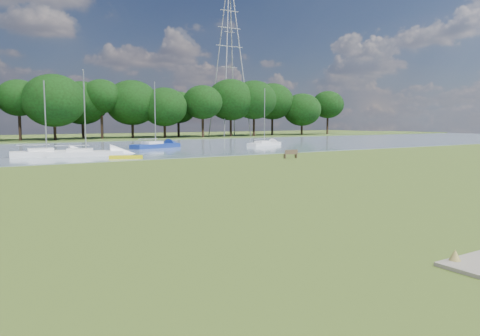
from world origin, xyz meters
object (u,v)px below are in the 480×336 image
sailboat_0 (85,152)px  sailboat_4 (46,152)px  riverbank_bench (291,154)px  pylon (229,45)px  sailboat_1 (155,144)px  kayak (126,157)px  sailboat_3 (264,143)px

sailboat_0 → sailboat_4: bearing=166.0°
riverbank_bench → sailboat_4: bearing=155.5°
pylon → sailboat_0: (-41.92, -40.47, -19.58)m
sailboat_1 → kayak: bearing=-141.3°
sailboat_0 → sailboat_3: (27.02, 6.16, -0.04)m
sailboat_0 → sailboat_1: bearing=52.9°
pylon → sailboat_0: bearing=-136.0°
kayak → sailboat_1: sailboat_1 is taller
kayak → sailboat_4: (-5.92, 7.41, 0.33)m
kayak → sailboat_0: 6.06m
sailboat_0 → sailboat_4: sailboat_0 is taller
riverbank_bench → pylon: bearing=77.2°
kayak → sailboat_3: bearing=50.2°
riverbank_bench → sailboat_3: (10.54, 19.36, 0.04)m
riverbank_bench → sailboat_1: (-5.11, 22.24, 0.13)m
riverbank_bench → kayak: bearing=163.9°
sailboat_0 → sailboat_3: 27.71m
sailboat_0 → riverbank_bench: bearing=-24.3°
pylon → sailboat_1: (-30.55, -31.42, -19.52)m
pylon → sailboat_3: bearing=-113.5°
riverbank_bench → sailboat_1: 22.82m
pylon → sailboat_4: pylon is taller
kayak → sailboat_0: sailboat_0 is taller
sailboat_3 → sailboat_0: bearing=175.1°
riverbank_bench → sailboat_0: 21.11m
riverbank_bench → sailboat_0: sailboat_0 is taller
sailboat_0 → sailboat_4: 3.95m
sailboat_0 → sailboat_1: sailboat_0 is taller
kayak → sailboat_1: size_ratio=0.36×
kayak → pylon: (39.47, 46.00, 19.88)m
riverbank_bench → sailboat_4: size_ratio=0.19×
riverbank_bench → sailboat_1: bearing=115.5°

